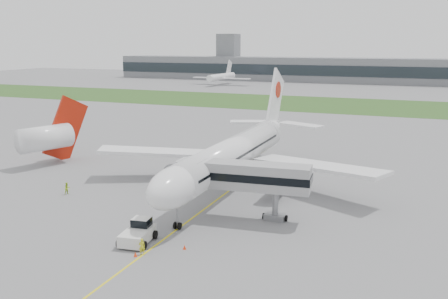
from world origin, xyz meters
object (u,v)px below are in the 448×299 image
at_px(airliner, 234,152).
at_px(ground_crew_near, 142,246).
at_px(pushback_tug, 138,232).
at_px(neighbor_aircraft, 48,137).
at_px(jet_bridge, 241,176).

xyz_separation_m(airliner, ground_crew_near, (-0.13, -28.05, -4.73)).
bearing_deg(ground_crew_near, pushback_tug, -92.84).
xyz_separation_m(ground_crew_near, neighbor_aircraft, (-37.87, 29.39, 4.35)).
bearing_deg(ground_crew_near, airliner, -130.14).
bearing_deg(pushback_tug, ground_crew_near, -60.97).
xyz_separation_m(airliner, pushback_tug, (-2.36, -25.10, -4.49)).
bearing_deg(neighbor_aircraft, jet_bridge, 0.73).
bearing_deg(jet_bridge, airliner, 108.49).
distance_m(jet_bridge, ground_crew_near, 16.61).
bearing_deg(jet_bridge, neighbor_aircraft, 155.85).
height_order(ground_crew_near, neighbor_aircraft, neighbor_aircraft).
relative_size(airliner, pushback_tug, 10.14).
distance_m(airliner, pushback_tug, 25.60).
relative_size(pushback_tug, ground_crew_near, 2.87).
distance_m(pushback_tug, ground_crew_near, 3.71).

